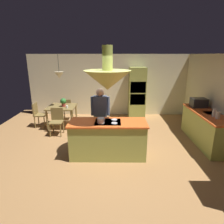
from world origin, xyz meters
The scene contains 18 objects.
ground centered at (0.00, 0.00, 0.00)m, with size 8.16×8.16×0.00m, color #9E7042.
wall_back centered at (0.00, 3.45, 1.27)m, with size 6.80×0.10×2.55m, color beige.
kitchen_island centered at (0.00, -0.20, 0.47)m, with size 1.93×0.77×0.94m.
counter_run_right centered at (2.84, 0.60, 0.47)m, with size 0.73×2.19×0.92m.
oven_tower centered at (1.10, 3.04, 1.03)m, with size 0.66×0.62×2.05m.
dining_table centered at (-1.70, 1.90, 0.66)m, with size 0.96×0.95×0.76m.
person_at_island centered at (-0.23, 0.46, 0.94)m, with size 0.53×0.22×1.65m.
range_hood centered at (0.00, -0.20, 1.98)m, with size 1.10×1.10×1.00m.
pendant_light_over_table centered at (-1.70, 1.90, 1.86)m, with size 0.32×0.32×0.82m.
chair_facing_island centered at (-1.70, 1.20, 0.50)m, with size 0.40×0.40×0.87m.
chair_by_back_wall centered at (-1.70, 2.60, 0.50)m, with size 0.40×0.40×0.87m.
chair_at_corner centered at (-2.56, 1.90, 0.50)m, with size 0.40×0.40×0.87m.
potted_plant_on_table centered at (-1.62, 1.87, 0.93)m, with size 0.20×0.20×0.30m.
cup_on_table centered at (-1.45, 1.66, 0.81)m, with size 0.07×0.07×0.09m, color white.
canister_flour centered at (2.84, 0.06, 1.02)m, with size 0.11×0.11×0.20m, color silver.
canister_sugar centered at (2.84, 0.24, 1.03)m, with size 0.11×0.11×0.21m, color silver.
microwave_on_counter centered at (2.84, 1.24, 1.06)m, with size 0.46×0.36×0.28m, color #232326.
cooking_pot_on_cooktop centered at (-0.16, -0.33, 1.00)m, with size 0.18×0.18×0.12m, color #B2B2B7.
Camera 1 is at (0.13, -4.69, 2.52)m, focal length 30.88 mm.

